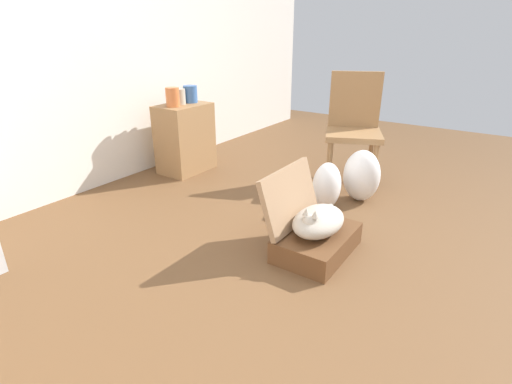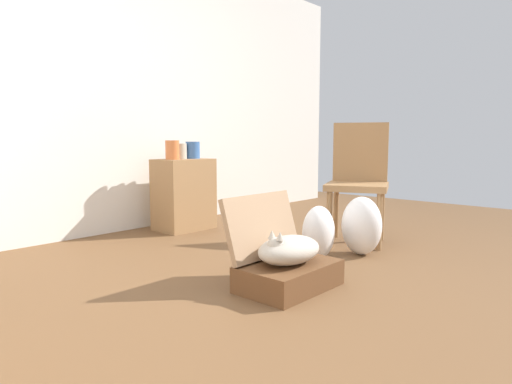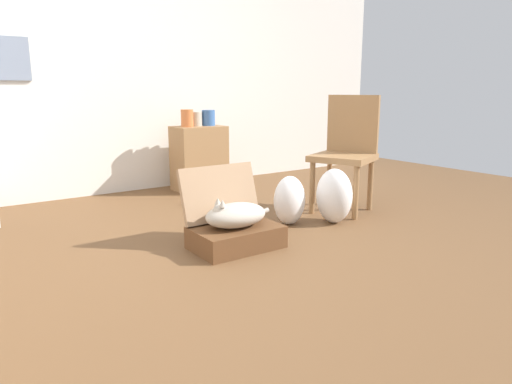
# 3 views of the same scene
# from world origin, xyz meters

# --- Properties ---
(ground_plane) EXTENTS (7.68, 7.68, 0.00)m
(ground_plane) POSITION_xyz_m (0.00, 0.00, 0.00)
(ground_plane) COLOR brown
(ground_plane) RESTS_ON ground
(wall_back) EXTENTS (6.40, 0.15, 2.60)m
(wall_back) POSITION_xyz_m (-0.00, 2.26, 1.30)
(wall_back) COLOR silver
(wall_back) RESTS_ON ground
(suitcase_base) EXTENTS (0.56, 0.37, 0.14)m
(suitcase_base) POSITION_xyz_m (-0.16, 0.10, 0.07)
(suitcase_base) COLOR brown
(suitcase_base) RESTS_ON ground
(suitcase_lid) EXTENTS (0.56, 0.15, 0.37)m
(suitcase_lid) POSITION_xyz_m (-0.16, 0.30, 0.33)
(suitcase_lid) COLOR #9B7756
(suitcase_lid) RESTS_ON suitcase_base
(cat) EXTENTS (0.50, 0.28, 0.20)m
(cat) POSITION_xyz_m (-0.17, 0.10, 0.22)
(cat) COLOR #B2A899
(cat) RESTS_ON suitcase_base
(plastic_bag_white) EXTENTS (0.25, 0.21, 0.37)m
(plastic_bag_white) POSITION_xyz_m (0.47, 0.33, 0.19)
(plastic_bag_white) COLOR white
(plastic_bag_white) RESTS_ON ground
(plastic_bag_clear) EXTENTS (0.26, 0.30, 0.42)m
(plastic_bag_clear) POSITION_xyz_m (0.77, 0.17, 0.21)
(plastic_bag_clear) COLOR white
(plastic_bag_clear) RESTS_ON ground
(side_table) EXTENTS (0.50, 0.35, 0.65)m
(side_table) POSITION_xyz_m (0.51, 1.85, 0.32)
(side_table) COLOR olive
(side_table) RESTS_ON ground
(vase_tall) EXTENTS (0.12, 0.12, 0.17)m
(vase_tall) POSITION_xyz_m (0.39, 1.84, 0.73)
(vase_tall) COLOR #CC6B38
(vase_tall) RESTS_ON side_table
(vase_short) EXTENTS (0.13, 0.13, 0.16)m
(vase_short) POSITION_xyz_m (0.64, 1.86, 0.73)
(vase_short) COLOR #38609E
(vase_short) RESTS_ON side_table
(vase_round) EXTENTS (0.11, 0.11, 0.14)m
(vase_round) POSITION_xyz_m (0.51, 1.88, 0.72)
(vase_round) COLOR #B7AD99
(vase_round) RESTS_ON side_table
(chair) EXTENTS (0.60, 0.61, 0.96)m
(chair) POSITION_xyz_m (1.13, 0.41, 0.52)
(chair) COLOR olive
(chair) RESTS_ON ground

